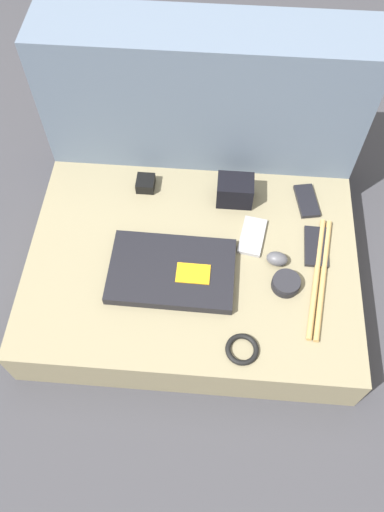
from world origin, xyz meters
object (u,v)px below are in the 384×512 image
(camera_pouch, at_px, (235,191))
(charger_brick, at_px, (146,183))
(laptop, at_px, (172,271))
(computer_mouse, at_px, (277,259))
(speaker_puck, at_px, (286,283))
(phone_black, at_px, (307,201))
(phone_small, at_px, (316,247))
(phone_silver, at_px, (252,236))

(camera_pouch, relative_size, charger_brick, 1.80)
(laptop, xyz_separation_m, computer_mouse, (0.28, 0.06, 0.00))
(laptop, xyz_separation_m, camera_pouch, (0.16, 0.27, 0.03))
(speaker_puck, bearing_deg, computer_mouse, 108.06)
(laptop, relative_size, phone_black, 2.71)
(laptop, xyz_separation_m, phone_small, (0.39, 0.12, -0.01))
(phone_small, height_order, camera_pouch, camera_pouch)
(phone_small, bearing_deg, camera_pouch, 148.48)
(laptop, xyz_separation_m, charger_brick, (-0.11, 0.29, 0.00))
(laptop, bearing_deg, phone_small, 17.10)
(speaker_puck, distance_m, phone_black, 0.30)
(phone_silver, height_order, camera_pouch, camera_pouch)
(phone_black, bearing_deg, phone_silver, -149.48)
(speaker_puck, height_order, charger_brick, charger_brick)
(camera_pouch, bearing_deg, computer_mouse, -59.62)
(computer_mouse, relative_size, camera_pouch, 0.61)
(computer_mouse, height_order, camera_pouch, camera_pouch)
(phone_black, xyz_separation_m, camera_pouch, (-0.22, -0.01, 0.03))
(computer_mouse, relative_size, speaker_puck, 0.84)
(phone_black, bearing_deg, camera_pouch, 170.90)
(phone_small, bearing_deg, computer_mouse, -151.09)
(speaker_puck, bearing_deg, camera_pouch, 117.47)
(computer_mouse, height_order, phone_black, computer_mouse)
(computer_mouse, bearing_deg, laptop, -159.21)
(laptop, distance_m, speaker_puck, 0.31)
(speaker_puck, distance_m, charger_brick, 0.52)
(phone_small, distance_m, charger_brick, 0.54)
(phone_silver, bearing_deg, laptop, -138.14)
(speaker_puck, xyz_separation_m, phone_small, (0.09, 0.13, -0.01))
(laptop, height_order, phone_silver, laptop)
(laptop, relative_size, charger_brick, 5.82)
(laptop, height_order, camera_pouch, camera_pouch)
(phone_black, relative_size, camera_pouch, 1.19)
(computer_mouse, xyz_separation_m, camera_pouch, (-0.12, 0.21, 0.02))
(speaker_puck, xyz_separation_m, phone_black, (0.07, 0.29, -0.01))
(phone_small, relative_size, camera_pouch, 1.25)
(charger_brick, bearing_deg, phone_black, -2.36)
(laptop, relative_size, phone_small, 2.58)
(charger_brick, bearing_deg, camera_pouch, -5.42)
(phone_silver, relative_size, charger_brick, 2.30)
(laptop, bearing_deg, camera_pouch, 60.20)
(speaker_puck, height_order, phone_silver, speaker_puck)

